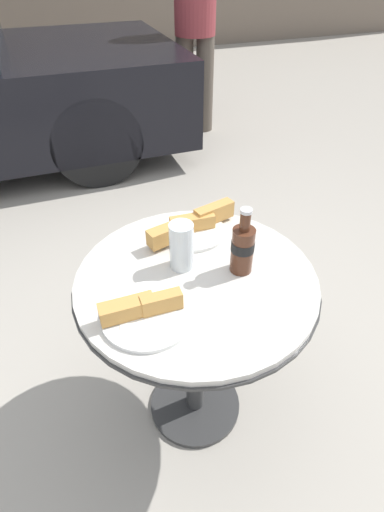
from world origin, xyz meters
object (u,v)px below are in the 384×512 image
at_px(lunch_plate_near, 145,311).
at_px(lunch_plate_far, 192,226).
at_px(pedestrian, 195,15).
at_px(cola_bottle_left, 243,247).
at_px(drinking_glass, 182,248).
at_px(bistro_table, 196,311).

bearing_deg(lunch_plate_near, lunch_plate_far, 51.59).
height_order(lunch_plate_near, pedestrian, pedestrian).
relative_size(cola_bottle_left, drinking_glass, 1.42).
xyz_separation_m(drinking_glass, lunch_plate_far, (0.09, 0.15, -0.04)).
relative_size(drinking_glass, lunch_plate_far, 0.45).
height_order(drinking_glass, lunch_plate_far, drinking_glass).
bearing_deg(pedestrian, lunch_plate_near, -112.86).
bearing_deg(cola_bottle_left, drinking_glass, 154.35).
bearing_deg(pedestrian, drinking_glass, -111.23).
bearing_deg(drinking_glass, cola_bottle_left, -25.65).
xyz_separation_m(bistro_table, lunch_plate_near, (-0.18, -0.10, 0.17)).
height_order(lunch_plate_far, pedestrian, pedestrian).
height_order(bistro_table, cola_bottle_left, cola_bottle_left).
relative_size(bistro_table, pedestrian, 0.43).
distance_m(bistro_table, drinking_glass, 0.23).
xyz_separation_m(bistro_table, cola_bottle_left, (0.14, -0.02, 0.23)).
relative_size(lunch_plate_far, pedestrian, 0.19).
distance_m(cola_bottle_left, drinking_glass, 0.18).
xyz_separation_m(cola_bottle_left, drinking_glass, (-0.16, 0.08, -0.02)).
relative_size(bistro_table, cola_bottle_left, 3.42).
height_order(bistro_table, lunch_plate_far, lunch_plate_far).
bearing_deg(lunch_plate_far, bistro_table, -107.26).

